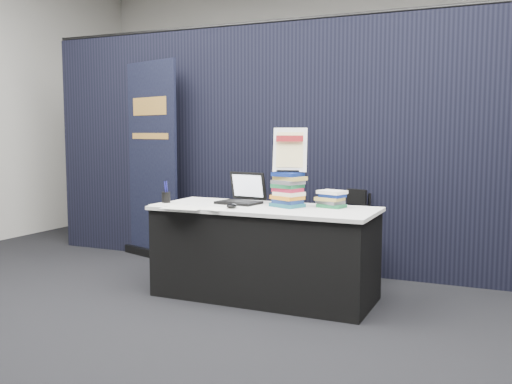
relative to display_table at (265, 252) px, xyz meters
The scene contains 15 objects.
floor 0.67m from the display_table, 90.00° to the right, with size 8.00×8.00×0.00m, color black.
wall_back 3.71m from the display_table, 90.00° to the left, with size 8.00×0.02×3.50m, color beige.
drape_partition 1.33m from the display_table, 90.00° to the left, with size 6.00×0.08×2.40m, color black.
display_table is the anchor object (origin of this frame).
laptop 0.53m from the display_table, 155.70° to the left, with size 0.37×0.32×0.26m.
mouse 0.48m from the display_table, 135.64° to the right, with size 0.08×0.12×0.04m, color black.
brochure_left 0.89m from the display_table, 164.84° to the right, with size 0.28×0.20×0.00m, color silver.
brochure_mid 0.75m from the display_table, 148.74° to the right, with size 0.33×0.23×0.00m, color white.
brochure_right 0.57m from the display_table, 138.25° to the right, with size 0.25×0.18×0.00m, color white.
pen_cup 0.97m from the display_table, behind, with size 0.07×0.07×0.09m, color black.
book_stack_tall 0.55m from the display_table, 20.20° to the left, with size 0.27×0.24×0.28m.
book_stack_short 0.69m from the display_table, 19.96° to the left, with size 0.23×0.20×0.14m.
info_sign 0.85m from the display_table, 28.29° to the left, with size 0.29×0.18×0.37m.
pullup_banner 2.01m from the display_table, 152.39° to the left, with size 0.87×0.39×2.09m.
stacking_chair 0.98m from the display_table, 62.83° to the left, with size 0.49×0.51×0.82m.
Camera 1 is at (1.82, -3.64, 1.35)m, focal length 40.00 mm.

